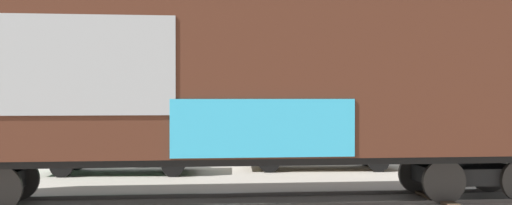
# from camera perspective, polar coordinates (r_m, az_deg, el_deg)

# --- Properties ---
(ground_plane) EXTENTS (260.00, 260.00, 0.00)m
(ground_plane) POSITION_cam_1_polar(r_m,az_deg,el_deg) (13.49, -1.48, -8.91)
(ground_plane) COLOR gray
(track) EXTENTS (60.00, 4.76, 0.08)m
(track) POSITION_cam_1_polar(r_m,az_deg,el_deg) (13.42, -5.15, -8.79)
(track) COLOR #4C4742
(track) RESTS_ON ground_plane
(freight_car) EXTENTS (14.92, 3.63, 4.62)m
(freight_car) POSITION_cam_1_polar(r_m,az_deg,el_deg) (13.27, -2.62, 2.32)
(freight_car) COLOR #472316
(freight_car) RESTS_ON ground_plane
(flagpole) EXTENTS (0.85, 1.17, 8.66)m
(flagpole) POSITION_cam_1_polar(r_m,az_deg,el_deg) (22.71, -4.26, 8.30)
(flagpole) COLOR silver
(flagpole) RESTS_ON ground_plane
(hillside) EXTENTS (113.98, 38.26, 17.67)m
(hillside) POSITION_cam_1_polar(r_m,az_deg,el_deg) (78.35, -8.14, 3.61)
(hillside) COLOR silver
(hillside) RESTS_ON ground_plane
(parked_car_green) EXTENTS (4.67, 2.41, 1.77)m
(parked_car_green) POSITION_cam_1_polar(r_m,az_deg,el_deg) (18.73, -11.90, -3.59)
(parked_car_green) COLOR #1E5933
(parked_car_green) RESTS_ON ground_plane
(parked_car_tan) EXTENTS (4.90, 2.31, 1.70)m
(parked_car_tan) POSITION_cam_1_polar(r_m,az_deg,el_deg) (19.48, 5.53, -3.49)
(parked_car_tan) COLOR #9E8966
(parked_car_tan) RESTS_ON ground_plane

